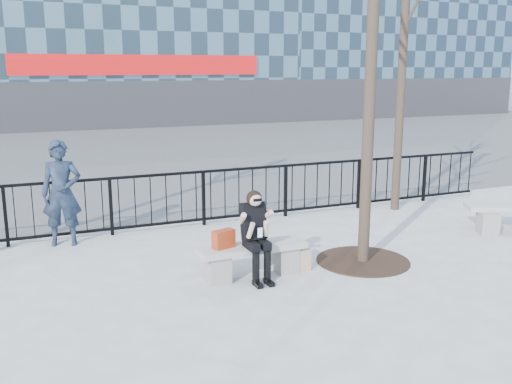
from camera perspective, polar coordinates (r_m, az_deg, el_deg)
name	(u,v)px	position (r m, az deg, el deg)	size (l,w,h in m)	color
ground	(252,276)	(8.69, -0.39, -8.37)	(120.00, 120.00, 0.00)	gray
street_surface	(105,148)	(22.93, -14.90, 4.25)	(60.00, 23.00, 0.01)	#474747
railing	(194,199)	(11.25, -6.24, -0.68)	(14.00, 0.06, 1.10)	black
tree_grate	(363,261)	(9.45, 10.63, -6.78)	(1.50, 1.50, 0.02)	black
bench_main	(252,257)	(8.59, -0.39, -6.49)	(1.65, 0.46, 0.49)	gray
bench_second	(511,215)	(11.99, 24.15, -2.08)	(1.70, 0.47, 0.51)	gray
seated_woman	(256,236)	(8.34, 0.03, -4.42)	(0.50, 0.64, 1.34)	black
handbag	(224,239)	(8.36, -3.26, -4.72)	(0.33, 0.15, 0.27)	#9B3013
shopping_bag	(299,261)	(8.83, 4.29, -6.85)	(0.37, 0.14, 0.35)	#CAB98F
standing_man	(62,193)	(10.49, -18.87, -0.12)	(0.68, 0.45, 1.86)	black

